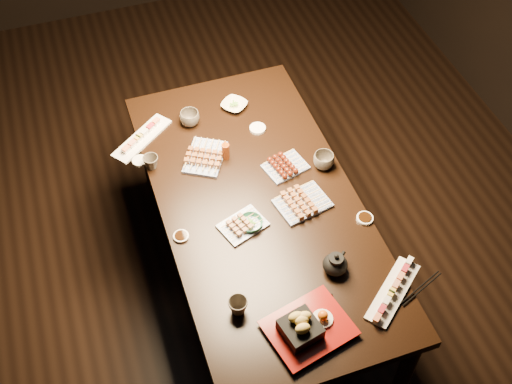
% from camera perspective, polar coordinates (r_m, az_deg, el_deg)
% --- Properties ---
extents(ground, '(5.00, 5.00, 0.00)m').
position_cam_1_polar(ground, '(3.79, -1.57, -3.96)').
color(ground, black).
rests_on(ground, ground).
extents(dining_table, '(1.35, 1.98, 0.75)m').
position_cam_1_polar(dining_table, '(3.28, 0.29, -5.05)').
color(dining_table, black).
rests_on(dining_table, ground).
extents(sushi_platter_near, '(0.34, 0.30, 0.04)m').
position_cam_1_polar(sushi_platter_near, '(2.74, 12.11, -8.50)').
color(sushi_platter_near, white).
rests_on(sushi_platter_near, dining_table).
extents(sushi_platter_far, '(0.35, 0.30, 0.04)m').
position_cam_1_polar(sushi_platter_far, '(3.29, -10.15, 4.92)').
color(sushi_platter_far, white).
rests_on(sushi_platter_far, dining_table).
extents(yakitori_plate_center, '(0.24, 0.20, 0.05)m').
position_cam_1_polar(yakitori_plate_center, '(2.87, -1.18, -2.76)').
color(yakitori_plate_center, '#828EB6').
rests_on(yakitori_plate_center, dining_table).
extents(yakitori_plate_right, '(0.27, 0.22, 0.06)m').
position_cam_1_polar(yakitori_plate_right, '(2.95, 4.17, -0.75)').
color(yakitori_plate_right, '#828EB6').
rests_on(yakitori_plate_right, dining_table).
extents(yakitori_plate_left, '(0.27, 0.29, 0.06)m').
position_cam_1_polar(yakitori_plate_left, '(3.15, -4.56, 3.37)').
color(yakitori_plate_left, '#828EB6').
rests_on(yakitori_plate_left, dining_table).
extents(tsukune_plate, '(0.23, 0.19, 0.05)m').
position_cam_1_polar(tsukune_plate, '(3.10, 2.65, 2.46)').
color(tsukune_plate, '#828EB6').
rests_on(tsukune_plate, dining_table).
extents(edamame_bowl_green, '(0.14, 0.14, 0.03)m').
position_cam_1_polar(edamame_bowl_green, '(2.88, -0.50, -2.82)').
color(edamame_bowl_green, '#2E8E5F').
rests_on(edamame_bowl_green, dining_table).
extents(edamame_bowl_cream, '(0.18, 0.18, 0.03)m').
position_cam_1_polar(edamame_bowl_cream, '(3.41, -1.95, 7.71)').
color(edamame_bowl_cream, beige).
rests_on(edamame_bowl_cream, dining_table).
extents(tempura_tray, '(0.37, 0.32, 0.12)m').
position_cam_1_polar(tempura_tray, '(2.57, 4.77, -11.53)').
color(tempura_tray, black).
rests_on(tempura_tray, dining_table).
extents(teacup_near_left, '(0.10, 0.10, 0.08)m').
position_cam_1_polar(teacup_near_left, '(2.63, -1.61, -10.12)').
color(teacup_near_left, '#4E463B').
rests_on(teacup_near_left, dining_table).
extents(teacup_mid_right, '(0.12, 0.12, 0.08)m').
position_cam_1_polar(teacup_mid_right, '(3.11, 6.03, 2.78)').
color(teacup_mid_right, '#4E463B').
rests_on(teacup_mid_right, dining_table).
extents(teacup_far_left, '(0.09, 0.09, 0.07)m').
position_cam_1_polar(teacup_far_left, '(3.14, -9.31, 2.62)').
color(teacup_far_left, '#4E463B').
rests_on(teacup_far_left, dining_table).
extents(teacup_far_right, '(0.13, 0.13, 0.08)m').
position_cam_1_polar(teacup_far_right, '(3.32, -5.91, 6.54)').
color(teacup_far_right, '#4E463B').
rests_on(teacup_far_right, dining_table).
extents(teapot, '(0.18, 0.18, 0.11)m').
position_cam_1_polar(teapot, '(2.74, 7.07, -6.26)').
color(teapot, black).
rests_on(teapot, dining_table).
extents(condiment_bottle, '(0.05, 0.05, 0.12)m').
position_cam_1_polar(condiment_bottle, '(3.12, -2.73, 3.83)').
color(condiment_bottle, maroon).
rests_on(condiment_bottle, dining_table).
extents(sauce_dish_west, '(0.07, 0.07, 0.01)m').
position_cam_1_polar(sauce_dish_west, '(2.87, -6.68, -3.93)').
color(sauce_dish_west, white).
rests_on(sauce_dish_west, dining_table).
extents(sauce_dish_east, '(0.09, 0.09, 0.01)m').
position_cam_1_polar(sauce_dish_east, '(3.29, 0.14, 5.67)').
color(sauce_dish_east, white).
rests_on(sauce_dish_east, dining_table).
extents(sauce_dish_se, '(0.11, 0.11, 0.01)m').
position_cam_1_polar(sauce_dish_se, '(2.95, 9.65, -2.32)').
color(sauce_dish_se, white).
rests_on(sauce_dish_se, dining_table).
extents(sauce_dish_nw, '(0.11, 0.11, 0.01)m').
position_cam_1_polar(sauce_dish_nw, '(3.19, -10.29, 2.74)').
color(sauce_dish_nw, white).
rests_on(sauce_dish_nw, dining_table).
extents(chopsticks_near, '(0.19, 0.18, 0.01)m').
position_cam_1_polar(chopsticks_near, '(2.66, 5.60, -10.90)').
color(chopsticks_near, black).
rests_on(chopsticks_near, dining_table).
extents(chopsticks_se, '(0.23, 0.11, 0.01)m').
position_cam_1_polar(chopsticks_se, '(2.79, 14.45, -8.30)').
color(chopsticks_se, black).
rests_on(chopsticks_se, dining_table).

